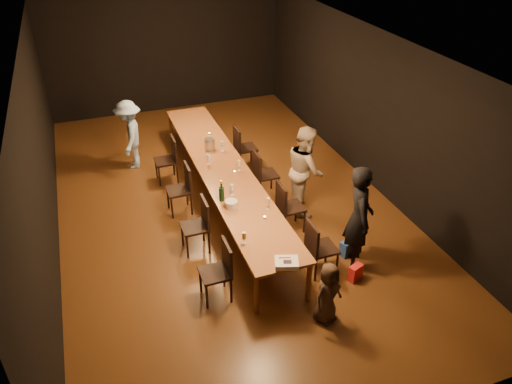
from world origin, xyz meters
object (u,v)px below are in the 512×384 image
object	(u,v)px
chair_left_1	(195,226)
chair_left_2	(179,190)
plate_stack	(231,204)
woman_tan	(305,169)
woman_birthday	(359,218)
child	(328,293)
table	(223,171)
chair_right_2	(266,174)
chair_left_0	(215,273)
chair_right_0	(322,247)
chair_right_1	(291,207)
ice_bucket	(210,144)
man_blue	(130,135)
birthday_cake	(287,263)
chair_right_3	(246,147)
chair_left_3	(166,160)
champagne_bottle	(222,191)

from	to	relation	value
chair_left_1	chair_left_2	size ratio (longest dim) A/B	1.00
plate_stack	woman_tan	bearing A→B (deg)	20.95
woman_birthday	woman_tan	size ratio (longest dim) A/B	1.06
child	woman_birthday	bearing A→B (deg)	21.94
table	chair_right_2	distance (m)	0.88
table	chair_left_0	xyz separation A→B (m)	(-0.85, -2.40, -0.24)
chair_right_0	chair_right_1	size ratio (longest dim) A/B	1.00
child	ice_bucket	size ratio (longest dim) A/B	4.31
man_blue	birthday_cake	xyz separation A→B (m)	(1.44, -4.96, 0.05)
chair_right_2	chair_left_1	world-z (taller)	same
chair_right_1	chair_right_3	bearing A→B (deg)	180.00
chair_left_0	chair_left_3	xyz separation A→B (m)	(0.00, 3.60, 0.00)
chair_left_3	man_blue	world-z (taller)	man_blue
ice_bucket	child	bearing A→B (deg)	-83.31
chair_right_2	man_blue	bearing A→B (deg)	-132.39
table	birthday_cake	distance (m)	2.90
woman_birthday	chair_left_0	bearing A→B (deg)	108.31
chair_left_3	woman_birthday	bearing A→B (deg)	-147.55
chair_right_0	table	bearing A→B (deg)	-160.50
chair_right_0	birthday_cake	distance (m)	1.01
woman_tan	ice_bucket	world-z (taller)	woman_tan
champagne_bottle	chair_left_3	bearing A→B (deg)	103.18
plate_stack	champagne_bottle	bearing A→B (deg)	109.08
chair_right_3	chair_left_1	distance (m)	2.94
champagne_bottle	chair_right_2	bearing A→B (deg)	41.27
table	ice_bucket	bearing A→B (deg)	91.27
table	child	size ratio (longest dim) A/B	6.32
chair_left_0	birthday_cake	size ratio (longest dim) A/B	2.40
plate_stack	champagne_bottle	xyz separation A→B (m)	(-0.08, 0.24, 0.13)
chair_left_2	plate_stack	bearing A→B (deg)	-154.56
chair_left_2	child	bearing A→B (deg)	-158.40
table	champagne_bottle	xyz separation A→B (m)	(-0.33, -1.03, 0.23)
chair_right_2	chair_left_3	world-z (taller)	same
table	chair_right_2	xyz separation A→B (m)	(0.85, 0.00, -0.24)
chair_right_0	ice_bucket	xyz separation A→B (m)	(-0.87, 3.22, 0.40)
chair_left_1	chair_left_2	world-z (taller)	same
chair_right_2	chair_left_2	bearing A→B (deg)	-90.00
chair_right_3	champagne_bottle	world-z (taller)	champagne_bottle
champagne_bottle	ice_bucket	distance (m)	1.88
woman_birthday	champagne_bottle	size ratio (longest dim) A/B	4.70
chair_left_0	table	bearing A→B (deg)	-19.50
chair_right_2	chair_left_0	distance (m)	2.94
chair_right_1	chair_right_2	bearing A→B (deg)	180.00
chair_right_1	ice_bucket	bearing A→B (deg)	-156.77
chair_left_1	ice_bucket	xyz separation A→B (m)	(0.83, 2.02, 0.40)
chair_right_0	woman_birthday	world-z (taller)	woman_birthday
chair_left_0	woman_tan	bearing A→B (deg)	-51.73
chair_left_0	birthday_cake	world-z (taller)	chair_left_0
chair_left_2	champagne_bottle	bearing A→B (deg)	-153.14
table	chair_right_3	world-z (taller)	chair_right_3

